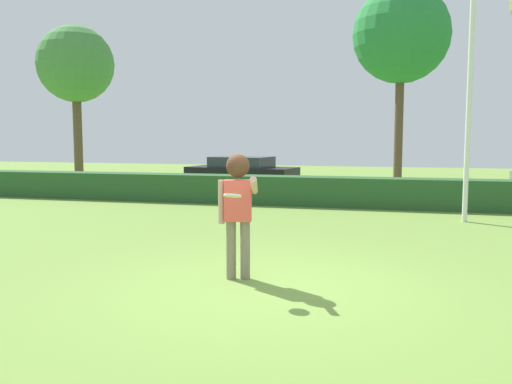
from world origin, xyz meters
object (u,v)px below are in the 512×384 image
object	(u,v)px
parked_car_black	(242,171)
maple_tree	(401,35)
person	(238,200)
lamppost	(470,87)
frisbee	(232,196)
willow_tree	(76,65)

from	to	relation	value
parked_car_black	maple_tree	xyz separation A→B (m)	(5.84, 3.32, 5.45)
person	lamppost	xyz separation A→B (m)	(3.74, 6.36, 2.04)
maple_tree	person	bearing A→B (deg)	-97.71
frisbee	willow_tree	distance (m)	21.32
person	willow_tree	xyz separation A→B (m)	(-12.82, 15.87, 4.27)
lamppost	maple_tree	bearing A→B (deg)	99.16
lamppost	person	bearing A→B (deg)	-120.48
frisbee	lamppost	xyz separation A→B (m)	(3.64, 6.94, 1.91)
frisbee	maple_tree	world-z (taller)	maple_tree
maple_tree	frisbee	bearing A→B (deg)	-97.10
lamppost	parked_car_black	size ratio (longest dim) A/B	1.29
willow_tree	frisbee	bearing A→B (deg)	-51.86
frisbee	maple_tree	size ratio (longest dim) A/B	0.03
frisbee	willow_tree	bearing A→B (deg)	128.14
person	frisbee	xyz separation A→B (m)	(0.10, -0.58, 0.13)
frisbee	maple_tree	bearing A→B (deg)	82.90
maple_tree	parked_car_black	bearing A→B (deg)	-150.39
person	frisbee	distance (m)	0.60
lamppost	willow_tree	bearing A→B (deg)	150.13
lamppost	frisbee	bearing A→B (deg)	-117.70
frisbee	maple_tree	distance (m)	17.48
frisbee	person	bearing A→B (deg)	99.76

